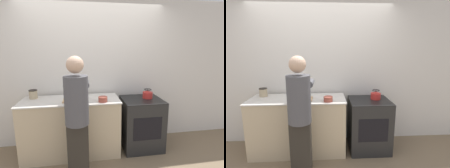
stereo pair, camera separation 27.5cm
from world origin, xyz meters
The scene contains 10 objects.
ground_plane centered at (0.00, 0.00, 0.00)m, with size 12.00×12.00×0.00m, color #7A664C.
wall_back centered at (0.00, 0.71, 1.30)m, with size 8.00×0.05×2.60m.
counter centered at (-0.38, 0.31, 0.47)m, with size 1.55×0.64×0.93m.
oven centered at (0.81, 0.32, 0.44)m, with size 0.67×0.64×0.88m.
person centered at (-0.27, -0.25, 0.90)m, with size 0.35×0.59×1.65m.
cutting_board centered at (-0.32, 0.23, 0.94)m, with size 0.36×0.24×0.02m.
knife centered at (-0.36, 0.24, 0.96)m, with size 0.21×0.08×0.01m.
kettle centered at (0.93, 0.36, 0.95)m, with size 0.17×0.17×0.16m.
bowl_prep centered at (0.11, 0.11, 0.97)m, with size 0.14×0.14×0.08m.
canister_jar centered at (-0.98, 0.46, 1.01)m, with size 0.13×0.13×0.14m.
Camera 1 is at (-0.17, -2.45, 1.73)m, focal length 28.00 mm.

